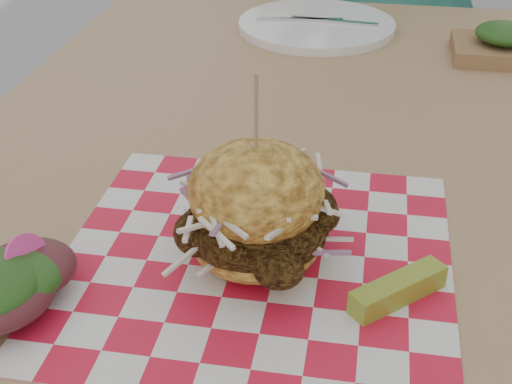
% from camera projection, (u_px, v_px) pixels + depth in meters
% --- Properties ---
extents(patio_table, '(0.80, 1.20, 0.75)m').
position_uv_depth(patio_table, '(281.00, 196.00, 0.91)').
color(patio_table, tan).
rests_on(patio_table, ground).
extents(patio_chair, '(0.51, 0.52, 0.95)m').
position_uv_depth(patio_chair, '(341.00, 46.00, 1.73)').
color(patio_chair, tan).
rests_on(patio_chair, ground).
extents(paper_liner, '(0.36, 0.36, 0.00)m').
position_uv_depth(paper_liner, '(256.00, 259.00, 0.67)').
color(paper_liner, red).
rests_on(paper_liner, patio_table).
extents(sandwich, '(0.16, 0.16, 0.18)m').
position_uv_depth(sandwich, '(256.00, 213.00, 0.64)').
color(sandwich, gold).
rests_on(sandwich, paper_liner).
extents(pickle_spear, '(0.08, 0.08, 0.02)m').
position_uv_depth(pickle_spear, '(398.00, 289.00, 0.61)').
color(pickle_spear, olive).
rests_on(pickle_spear, paper_liner).
extents(side_salad, '(0.14, 0.14, 0.05)m').
position_uv_depth(side_salad, '(5.00, 290.00, 0.61)').
color(side_salad, '#3F1419').
rests_on(side_salad, patio_table).
extents(place_setting, '(0.27, 0.27, 0.02)m').
position_uv_depth(place_setting, '(317.00, 25.00, 1.23)').
color(place_setting, white).
rests_on(place_setting, patio_table).
extents(kraft_tray, '(0.15, 0.12, 0.06)m').
position_uv_depth(kraft_tray, '(503.00, 44.00, 1.10)').
color(kraft_tray, olive).
rests_on(kraft_tray, patio_table).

